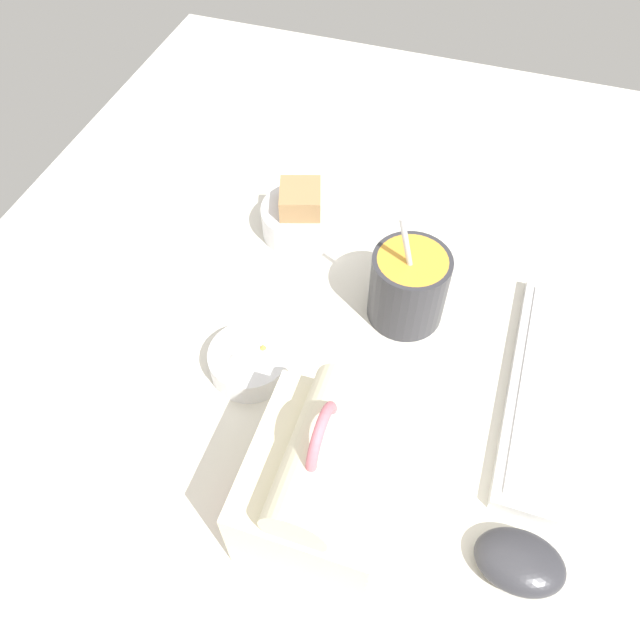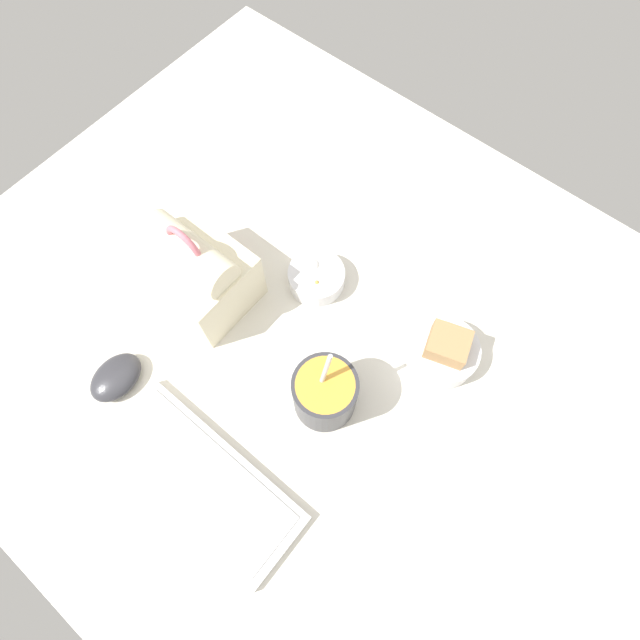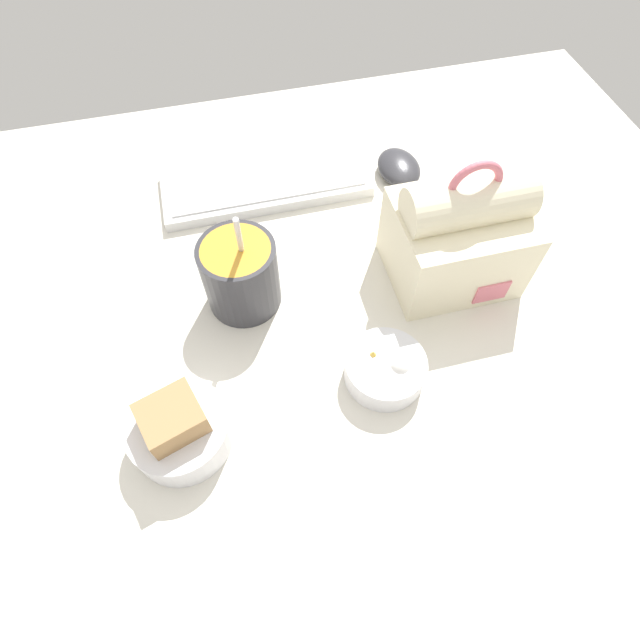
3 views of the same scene
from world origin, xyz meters
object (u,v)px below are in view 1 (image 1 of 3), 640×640
object	(u,v)px
lunch_bag	(322,479)
bento_bowl_snacks	(250,361)
soup_cup	(408,286)
computer_mouse	(520,562)
keyboard	(563,394)
bento_bowl_sandwich	(301,216)

from	to	relation	value
lunch_bag	bento_bowl_snacks	bearing A→B (deg)	-135.26
lunch_bag	soup_cup	size ratio (longest dim) A/B	1.13
soup_cup	computer_mouse	xyz separation A→B (cm)	(28.84, 18.82, -3.83)
keyboard	lunch_bag	distance (cm)	32.96
keyboard	bento_bowl_snacks	size ratio (longest dim) A/B	3.30
keyboard	computer_mouse	size ratio (longest dim) A/B	3.58
keyboard	bento_bowl_snacks	xyz separation A→B (cm)	(8.05, -37.55, 0.93)
bento_bowl_sandwich	computer_mouse	world-z (taller)	bento_bowl_sandwich
bento_bowl_sandwich	bento_bowl_snacks	bearing A→B (deg)	4.97
lunch_bag	soup_cup	distance (cm)	29.23
bento_bowl_snacks	soup_cup	bearing A→B (deg)	132.93
soup_cup	bento_bowl_sandwich	world-z (taller)	soup_cup
keyboard	soup_cup	xyz separation A→B (cm)	(-6.96, -21.42, 4.43)
soup_cup	bento_bowl_snacks	bearing A→B (deg)	-47.07
soup_cup	computer_mouse	distance (cm)	34.65
soup_cup	keyboard	bearing A→B (deg)	72.00
bento_bowl_snacks	computer_mouse	distance (cm)	37.59
keyboard	soup_cup	world-z (taller)	soup_cup
lunch_bag	bento_bowl_snacks	size ratio (longest dim) A/B	1.95
keyboard	computer_mouse	xyz separation A→B (cm)	(21.88, -2.59, 0.60)
soup_cup	lunch_bag	bearing A→B (deg)	-4.29
bento_bowl_sandwich	computer_mouse	size ratio (longest dim) A/B	1.25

